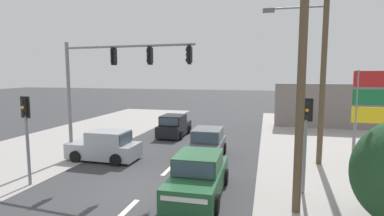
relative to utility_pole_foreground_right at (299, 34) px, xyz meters
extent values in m
plane|color=#3A3A3D|center=(-5.22, 0.43, -5.61)|extent=(140.00, 140.00, 0.00)
cube|color=silver|center=(-5.22, -1.57, -5.61)|extent=(0.20, 2.40, 0.01)
cube|color=silver|center=(-5.22, 3.43, -5.61)|extent=(0.20, 2.40, 0.01)
cube|color=silver|center=(-5.22, 8.43, -5.61)|extent=(0.20, 2.40, 0.01)
cube|color=#A39E99|center=(-13.72, 4.43, -5.60)|extent=(8.00, 40.00, 0.02)
cylinder|color=brown|center=(0.13, 0.01, -0.37)|extent=(0.26, 0.26, 10.48)
cylinder|color=brown|center=(1.68, 5.70, -0.38)|extent=(0.26, 0.26, 10.47)
cylinder|color=slate|center=(0.38, 5.69, 1.93)|extent=(2.60, 0.10, 0.09)
cube|color=#595B60|center=(-0.92, 5.68, 1.86)|extent=(0.56, 0.28, 0.18)
cylinder|color=slate|center=(-10.73, 3.58, -2.61)|extent=(0.18, 0.18, 6.00)
cylinder|color=slate|center=(-7.34, 3.33, 0.09)|extent=(6.79, 0.60, 0.11)
cube|color=black|center=(-8.02, 3.38, -0.36)|extent=(0.22, 0.27, 0.68)
cube|color=black|center=(-8.02, 3.38, -0.36)|extent=(0.07, 0.44, 0.84)
sphere|color=black|center=(-8.14, 3.39, -0.14)|extent=(0.13, 0.13, 0.13)
sphere|color=orange|center=(-8.14, 3.39, -0.36)|extent=(0.13, 0.13, 0.13)
sphere|color=black|center=(-8.14, 3.39, -0.58)|extent=(0.13, 0.13, 0.13)
cube|color=black|center=(-6.12, 3.25, -0.36)|extent=(0.22, 0.27, 0.68)
cube|color=black|center=(-6.12, 3.25, -0.36)|extent=(0.07, 0.44, 0.84)
sphere|color=black|center=(-6.24, 3.25, -0.14)|extent=(0.13, 0.13, 0.13)
sphere|color=orange|center=(-6.24, 3.25, -0.36)|extent=(0.13, 0.13, 0.13)
sphere|color=black|center=(-6.24, 3.25, -0.58)|extent=(0.13, 0.13, 0.13)
cube|color=black|center=(-4.22, 3.11, -0.36)|extent=(0.22, 0.27, 0.68)
cube|color=black|center=(-4.22, 3.11, -0.36)|extent=(0.07, 0.44, 0.84)
sphere|color=black|center=(-4.34, 3.12, -0.14)|extent=(0.13, 0.13, 0.13)
sphere|color=orange|center=(-4.34, 3.12, -0.36)|extent=(0.13, 0.13, 0.13)
sphere|color=black|center=(-4.34, 3.12, -0.58)|extent=(0.13, 0.13, 0.13)
cylinder|color=slate|center=(0.51, 1.62, -4.21)|extent=(0.12, 0.12, 2.80)
cube|color=black|center=(0.51, 1.62, -2.47)|extent=(0.27, 0.21, 0.68)
cube|color=black|center=(0.51, 1.62, -2.47)|extent=(0.44, 0.05, 0.84)
sphere|color=black|center=(0.51, 1.50, -2.25)|extent=(0.13, 0.13, 0.13)
sphere|color=orange|center=(0.51, 1.50, -2.47)|extent=(0.13, 0.13, 0.13)
sphere|color=black|center=(0.51, 1.50, -2.69)|extent=(0.13, 0.13, 0.13)
cylinder|color=slate|center=(-9.97, -0.11, -4.21)|extent=(0.12, 0.12, 2.80)
cube|color=black|center=(-9.97, -0.11, -2.47)|extent=(0.28, 0.23, 0.68)
cube|color=black|center=(-9.97, -0.11, -2.47)|extent=(0.44, 0.09, 0.84)
sphere|color=black|center=(-9.98, -0.23, -2.25)|extent=(0.13, 0.13, 0.13)
sphere|color=orange|center=(-9.98, -0.23, -2.47)|extent=(0.13, 0.13, 0.13)
sphere|color=black|center=(-9.98, -0.23, -2.69)|extent=(0.13, 0.13, 0.13)
cylinder|color=slate|center=(3.73, 7.76, -3.31)|extent=(0.16, 0.16, 4.60)
cube|color=red|center=(4.58, 7.76, -1.46)|extent=(2.10, 0.14, 0.84)
cube|color=#196B38|center=(4.58, 7.76, -2.41)|extent=(2.10, 0.14, 0.84)
cube|color=yellow|center=(4.58, 7.76, -3.36)|extent=(2.10, 0.14, 0.84)
cube|color=gray|center=(5.78, 16.43, -3.81)|extent=(12.00, 1.00, 3.60)
cube|color=black|center=(-7.24, 10.40, -5.10)|extent=(1.61, 3.60, 0.76)
cube|color=black|center=(-7.24, 10.10, -4.40)|extent=(1.49, 1.90, 0.64)
cube|color=#384756|center=(-7.24, 11.07, -4.40)|extent=(1.36, 0.06, 0.54)
cube|color=#384756|center=(-7.24, 9.13, -4.40)|extent=(1.33, 0.06, 0.51)
cube|color=white|center=(-7.24, 12.22, -4.93)|extent=(1.36, 0.04, 0.14)
cylinder|color=black|center=(-8.04, 11.52, -5.31)|extent=(0.18, 0.60, 0.60)
cylinder|color=black|center=(-6.44, 11.52, -5.31)|extent=(0.18, 0.60, 0.60)
cylinder|color=black|center=(-8.04, 9.29, -5.31)|extent=(0.18, 0.60, 0.60)
cylinder|color=black|center=(-6.44, 9.29, -5.31)|extent=(0.18, 0.60, 0.60)
cube|color=#235633|center=(-3.23, 0.57, -5.07)|extent=(1.79, 4.24, 0.80)
cube|color=#235633|center=(-3.24, 0.62, -4.36)|extent=(1.60, 1.93, 0.62)
cube|color=#384756|center=(-3.21, -0.35, -4.36)|extent=(1.44, 0.09, 0.53)
cube|color=#384756|center=(-3.26, 1.58, -4.36)|extent=(1.40, 0.09, 0.50)
cube|color=white|center=(-3.19, -1.55, -4.89)|extent=(1.45, 0.07, 0.14)
cylinder|color=black|center=(-2.36, -0.72, -5.29)|extent=(0.20, 0.64, 0.64)
cylinder|color=black|center=(-4.06, -0.76, -5.29)|extent=(0.20, 0.64, 0.64)
cylinder|color=black|center=(-2.41, 1.89, -5.29)|extent=(0.20, 0.64, 0.64)
cylinder|color=black|center=(-4.11, 1.85, -5.29)|extent=(0.20, 0.64, 0.64)
cube|color=#A3A8AD|center=(-8.97, 3.79, -5.10)|extent=(3.61, 1.63, 0.76)
cube|color=#A3A8AD|center=(-8.67, 3.78, -4.40)|extent=(1.91, 1.50, 0.64)
cube|color=#384756|center=(-9.64, 3.79, -4.40)|extent=(0.07, 1.36, 0.54)
cube|color=#384756|center=(-7.70, 3.77, -4.40)|extent=(0.07, 1.33, 0.51)
cube|color=white|center=(-10.78, 3.80, -4.93)|extent=(0.05, 1.36, 0.14)
cylinder|color=black|center=(-10.09, 3.00, -5.31)|extent=(0.60, 0.19, 0.60)
cylinder|color=black|center=(-10.07, 4.60, -5.31)|extent=(0.60, 0.19, 0.60)
cylinder|color=black|center=(-7.86, 2.98, -5.31)|extent=(0.60, 0.19, 0.60)
cylinder|color=black|center=(-7.84, 4.58, -5.31)|extent=(0.60, 0.19, 0.60)
cube|color=slate|center=(-3.89, 5.38, -5.10)|extent=(1.68, 3.63, 0.76)
cube|color=slate|center=(-3.89, 5.68, -4.40)|extent=(1.52, 1.93, 0.64)
cube|color=#384756|center=(-3.87, 4.71, -4.40)|extent=(1.36, 0.09, 0.54)
cube|color=#384756|center=(-3.91, 6.65, -4.40)|extent=(1.33, 0.09, 0.51)
cube|color=white|center=(-3.85, 3.56, -4.93)|extent=(1.36, 0.07, 0.14)
cylinder|color=black|center=(-3.06, 4.28, -5.31)|extent=(0.19, 0.60, 0.60)
cylinder|color=black|center=(-4.66, 4.25, -5.31)|extent=(0.19, 0.60, 0.60)
cylinder|color=black|center=(-3.11, 6.52, -5.31)|extent=(0.19, 0.60, 0.60)
cylinder|color=black|center=(-4.71, 6.48, -5.31)|extent=(0.19, 0.60, 0.60)
camera|label=1|loc=(-0.88, -9.70, -1.17)|focal=28.00mm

